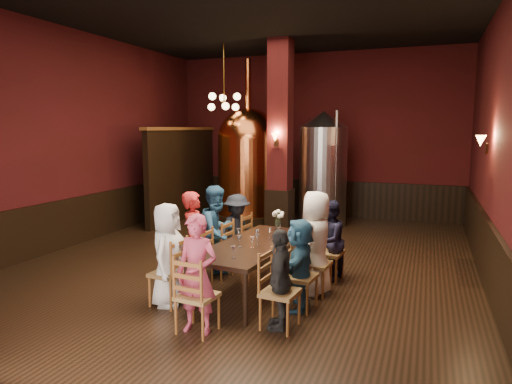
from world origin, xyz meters
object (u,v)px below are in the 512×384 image
at_px(copper_kettle, 248,163).
at_px(dining_table, 255,247).
at_px(person_2, 217,232).
at_px(steel_vessel, 323,169).
at_px(rose_vase, 278,217).
at_px(person_1, 195,241).
at_px(person_0, 168,255).

bearing_deg(copper_kettle, dining_table, -67.35).
bearing_deg(person_2, steel_vessel, 6.80).
bearing_deg(rose_vase, person_1, -127.58).
distance_m(copper_kettle, rose_vase, 4.56).
xyz_separation_m(person_2, steel_vessel, (0.72, 4.67, 0.67)).
height_order(dining_table, copper_kettle, copper_kettle).
xyz_separation_m(dining_table, person_1, (-0.88, -0.25, 0.07)).
bearing_deg(dining_table, steel_vessel, 96.57).
bearing_deg(person_1, person_2, -14.49).
relative_size(person_1, steel_vessel, 0.53).
distance_m(person_2, copper_kettle, 4.78).
height_order(person_1, person_2, person_2).
relative_size(person_2, copper_kettle, 0.36).
bearing_deg(dining_table, person_0, -130.36).
height_order(person_2, copper_kettle, copper_kettle).
xyz_separation_m(steel_vessel, rose_vase, (0.15, -4.12, -0.46)).
distance_m(dining_table, person_2, 0.92).
height_order(person_1, steel_vessel, steel_vessel).
distance_m(dining_table, person_0, 1.31).
bearing_deg(person_1, rose_vase, -46.54).
relative_size(person_0, person_1, 0.95).
distance_m(person_0, person_2, 1.33).
distance_m(person_0, person_1, 0.67).
distance_m(person_0, copper_kettle, 6.03).
height_order(dining_table, steel_vessel, steel_vessel).
distance_m(person_0, rose_vase, 2.14).
height_order(dining_table, person_2, person_2).
bearing_deg(steel_vessel, person_2, -98.80).
bearing_deg(steel_vessel, person_1, -98.40).
height_order(person_0, person_1, person_1).
relative_size(steel_vessel, rose_vase, 8.19).
relative_size(person_1, copper_kettle, 0.36).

